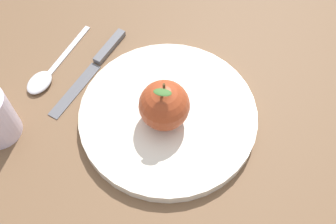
{
  "coord_description": "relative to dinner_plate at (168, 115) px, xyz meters",
  "views": [
    {
      "loc": [
        0.33,
        0.08,
        0.53
      ],
      "look_at": [
        0.02,
        0.02,
        0.02
      ],
      "focal_mm": 43.05,
      "sensor_mm": 36.0,
      "label": 1
    }
  ],
  "objects": [
    {
      "name": "spoon",
      "position": [
        -0.04,
        -0.21,
        -0.01
      ],
      "size": [
        0.16,
        0.07,
        0.01
      ],
      "color": "silver",
      "rests_on": "ground_plane"
    },
    {
      "name": "dinner_plate",
      "position": [
        0.0,
        0.0,
        0.0
      ],
      "size": [
        0.27,
        0.27,
        0.02
      ],
      "color": "silver",
      "rests_on": "ground_plane"
    },
    {
      "name": "ground_plane",
      "position": [
        -0.02,
        -0.02,
        -0.01
      ],
      "size": [
        2.4,
        2.4,
        0.0
      ],
      "primitive_type": "plane",
      "color": "brown"
    },
    {
      "name": "knife",
      "position": [
        -0.08,
        -0.14,
        -0.01
      ],
      "size": [
        0.19,
        0.08,
        0.01
      ],
      "color": "#59595E",
      "rests_on": "ground_plane"
    },
    {
      "name": "apple",
      "position": [
        0.01,
        -0.0,
        0.04
      ],
      "size": [
        0.07,
        0.07,
        0.09
      ],
      "color": "#9E3D1E",
      "rests_on": "dinner_plate"
    }
  ]
}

